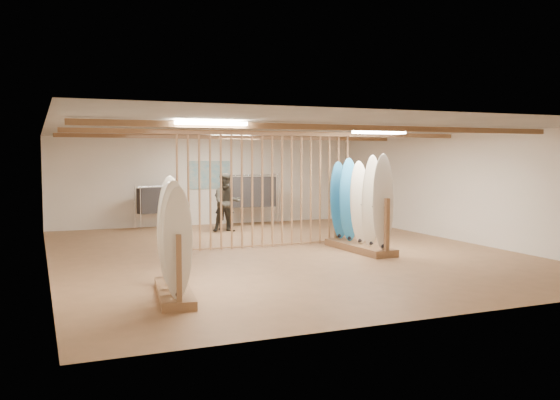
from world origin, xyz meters
name	(u,v)px	position (x,y,z in m)	size (l,w,h in m)	color
floor	(280,252)	(0.00, 0.00, 0.00)	(12.00, 12.00, 0.00)	#9F724D
ceiling	(280,130)	(0.00, 0.00, 2.80)	(12.00, 12.00, 0.00)	#9C9A94
wall_back	(209,181)	(0.00, 6.00, 1.40)	(12.00, 12.00, 0.00)	white
wall_front	(449,215)	(0.00, -6.00, 1.40)	(12.00, 12.00, 0.00)	white
wall_left	(46,197)	(-5.00, 0.00, 1.40)	(12.00, 12.00, 0.00)	white
wall_right	(456,187)	(5.00, 0.00, 1.40)	(12.00, 12.00, 0.00)	white
ceiling_slats	(280,133)	(0.00, 0.00, 2.72)	(9.50, 6.12, 0.10)	#8A613F
light_panels	(280,133)	(0.00, 0.00, 2.74)	(1.20, 0.35, 0.06)	white
bamboo_partition	(267,190)	(0.00, 0.80, 1.40)	(4.45, 0.05, 2.78)	tan
poster	(209,175)	(0.00, 5.98, 1.60)	(1.40, 0.03, 0.90)	teal
rack_left	(174,257)	(-3.22, -3.43, 0.63)	(0.76, 1.98, 1.84)	#8A613F
rack_right	(360,219)	(1.77, -0.58, 0.74)	(0.68, 2.30, 2.17)	#8A613F
clothing_rack_a	(156,200)	(-1.81, 5.40, 0.87)	(1.20, 0.68, 1.34)	silver
clothing_rack_b	(253,192)	(1.16, 5.06, 1.08)	(1.55, 0.48, 1.67)	silver
shopper_a	(224,200)	(0.03, 4.43, 0.89)	(0.65, 0.44, 1.78)	#25272C
shopper_b	(227,199)	(-0.05, 3.94, 0.97)	(0.94, 0.73, 1.95)	#312E26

